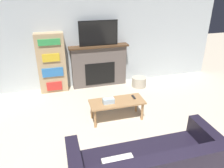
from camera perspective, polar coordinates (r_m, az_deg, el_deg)
wall_back at (r=5.64m, az=-5.21°, el=12.78°), size 6.83×0.06×2.70m
fireplace at (r=5.75m, az=-3.38°, el=4.80°), size 1.52×0.28×1.10m
tv at (r=5.49m, az=-3.56°, el=13.11°), size 0.97×0.03×0.62m
coffee_table at (r=4.34m, az=1.31°, el=-5.17°), size 1.08×0.45×0.41m
tissue_box at (r=4.22m, az=-0.92°, el=-4.40°), size 0.22×0.12×0.10m
remote_control at (r=4.45m, az=5.66°, el=-3.42°), size 0.04×0.15×0.02m
bookshelf at (r=5.55m, az=-15.47°, el=5.23°), size 0.67×0.29×1.48m
storage_basket at (r=5.85m, az=7.07°, el=0.55°), size 0.37×0.37×0.26m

